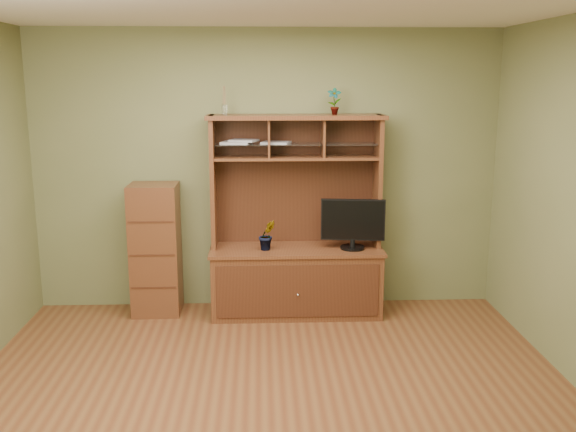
{
  "coord_description": "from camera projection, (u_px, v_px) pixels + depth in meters",
  "views": [
    {
      "loc": [
        -0.06,
        -4.19,
        2.24
      ],
      "look_at": [
        0.17,
        1.2,
        1.07
      ],
      "focal_mm": 40.0,
      "sensor_mm": 36.0,
      "label": 1
    }
  ],
  "objects": [
    {
      "name": "side_cabinet",
      "position": [
        156.0,
        249.0,
        6.13
      ],
      "size": [
        0.45,
        0.41,
        1.26
      ],
      "color": "#4C2415",
      "rests_on": "room"
    },
    {
      "name": "top_plant",
      "position": [
        334.0,
        101.0,
        5.93
      ],
      "size": [
        0.14,
        0.11,
        0.25
      ],
      "primitive_type": "imported",
      "rotation": [
        0.0,
        0.0,
        -0.18
      ],
      "color": "#2F6623",
      "rests_on": "media_hutch"
    },
    {
      "name": "media_hutch",
      "position": [
        296.0,
        260.0,
        6.16
      ],
      "size": [
        1.66,
        0.61,
        1.9
      ],
      "color": "#4C2415",
      "rests_on": "room"
    },
    {
      "name": "room",
      "position": [
        270.0,
        213.0,
        4.28
      ],
      "size": [
        4.54,
        4.04,
        2.74
      ],
      "color": "brown",
      "rests_on": "ground"
    },
    {
      "name": "magazines",
      "position": [
        251.0,
        142.0,
        5.98
      ],
      "size": [
        0.67,
        0.26,
        0.04
      ],
      "color": "#A5A5AA",
      "rests_on": "media_hutch"
    },
    {
      "name": "orchid_plant",
      "position": [
        267.0,
        235.0,
        6.01
      ],
      "size": [
        0.19,
        0.17,
        0.29
      ],
      "primitive_type": "imported",
      "rotation": [
        0.0,
        0.0,
        0.32
      ],
      "color": "#21531C",
      "rests_on": "media_hutch"
    },
    {
      "name": "monitor",
      "position": [
        353.0,
        223.0,
        6.02
      ],
      "size": [
        0.6,
        0.23,
        0.48
      ],
      "rotation": [
        0.0,
        0.0,
        -0.12
      ],
      "color": "black",
      "rests_on": "media_hutch"
    },
    {
      "name": "reed_diffuser",
      "position": [
        224.0,
        104.0,
        5.89
      ],
      "size": [
        0.05,
        0.05,
        0.26
      ],
      "color": "silver",
      "rests_on": "media_hutch"
    }
  ]
}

